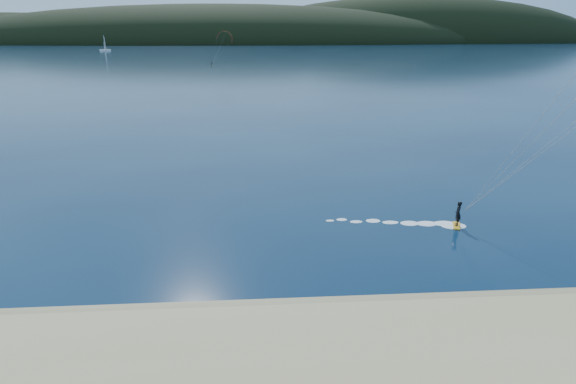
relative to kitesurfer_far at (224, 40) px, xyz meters
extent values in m
plane|color=#071A34|center=(13.28, -206.04, -11.59)|extent=(1800.00, 1800.00, 0.00)
cube|color=#998359|center=(13.28, -201.54, -11.54)|extent=(220.00, 2.50, 0.10)
ellipsoid|color=black|center=(-36.72, 513.96, -11.59)|extent=(840.00, 280.00, 110.00)
ellipsoid|color=black|center=(273.28, 553.96, -11.59)|extent=(600.00, 240.00, 140.00)
ellipsoid|color=black|center=(-366.72, 573.96, -11.59)|extent=(520.00, 220.00, 90.00)
cube|color=orange|center=(29.21, -190.61, -11.54)|extent=(1.04, 1.66, 0.09)
imported|color=black|center=(29.21, -190.61, -10.52)|extent=(0.69, 0.83, 1.95)
cylinder|color=gray|center=(33.34, -193.81, -4.31)|extent=(0.02, 0.02, 15.10)
cube|color=orange|center=(-6.48, 4.21, -11.54)|extent=(0.60, 1.39, 0.08)
imported|color=black|center=(-6.48, 4.21, -10.69)|extent=(0.73, 0.88, 1.66)
cylinder|color=gray|center=(-3.03, 1.92, -5.08)|extent=(0.02, 0.02, 13.00)
cube|color=white|center=(-113.02, 198.73, -11.04)|extent=(9.29, 5.87, 1.55)
cylinder|color=white|center=(-113.02, 198.73, -4.96)|extent=(0.22, 0.22, 12.16)
cube|color=white|center=(-112.96, 200.28, -4.96)|extent=(1.10, 2.71, 8.84)
cube|color=white|center=(-112.96, 196.96, -7.17)|extent=(0.86, 2.09, 5.53)
camera|label=1|loc=(13.75, -223.29, 2.73)|focal=29.08mm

